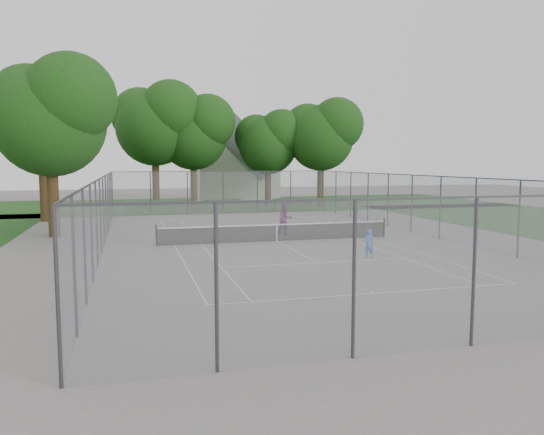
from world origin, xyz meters
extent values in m
plane|color=slate|center=(0.00, 0.00, 0.00)|extent=(120.00, 120.00, 0.00)
cube|color=#163F12|center=(0.00, 26.00, 0.00)|extent=(60.00, 20.00, 0.00)
cube|color=silver|center=(0.00, -11.88, 0.01)|extent=(10.97, 0.06, 0.01)
cube|color=silver|center=(0.00, 11.88, 0.01)|extent=(10.97, 0.06, 0.01)
cube|color=silver|center=(-5.49, 0.00, 0.01)|extent=(0.06, 23.77, 0.01)
cube|color=silver|center=(5.49, 0.00, 0.01)|extent=(0.06, 23.77, 0.01)
cube|color=silver|center=(-4.12, 0.00, 0.01)|extent=(0.06, 23.77, 0.01)
cube|color=silver|center=(4.12, 0.00, 0.01)|extent=(0.06, 23.77, 0.01)
cube|color=silver|center=(0.00, -6.40, 0.01)|extent=(8.23, 0.06, 0.01)
cube|color=silver|center=(0.00, 6.40, 0.01)|extent=(8.23, 0.06, 0.01)
cube|color=silver|center=(0.00, 0.00, 0.01)|extent=(0.06, 12.80, 0.01)
cube|color=silver|center=(0.00, -11.73, 0.01)|extent=(0.06, 0.30, 0.01)
cube|color=silver|center=(0.00, 11.73, 0.01)|extent=(0.06, 0.30, 0.01)
cylinder|color=black|center=(-6.39, 0.00, 0.55)|extent=(0.10, 0.10, 1.10)
cylinder|color=black|center=(6.39, 0.00, 0.55)|extent=(0.10, 0.10, 1.10)
cube|color=black|center=(0.00, 0.00, 0.45)|extent=(12.67, 0.01, 0.86)
cube|color=white|center=(0.00, 0.00, 0.91)|extent=(12.77, 0.03, 0.06)
cube|color=white|center=(0.00, 0.00, 0.44)|extent=(0.05, 0.02, 0.88)
cylinder|color=#38383D|center=(-9.00, -17.00, 1.75)|extent=(0.08, 0.08, 3.50)
cylinder|color=#38383D|center=(-9.00, 17.00, 1.75)|extent=(0.08, 0.08, 3.50)
cylinder|color=#38383D|center=(9.00, 17.00, 1.75)|extent=(0.08, 0.08, 3.50)
cube|color=slate|center=(0.00, -17.00, 1.75)|extent=(18.00, 0.02, 3.50)
cube|color=slate|center=(0.00, 17.00, 1.75)|extent=(18.00, 0.02, 3.50)
cube|color=slate|center=(-9.00, 0.00, 1.75)|extent=(0.02, 34.00, 3.50)
cube|color=slate|center=(9.00, 0.00, 1.75)|extent=(0.02, 34.00, 3.50)
cube|color=#38383D|center=(0.00, -17.00, 3.50)|extent=(18.00, 0.05, 0.05)
cube|color=#38383D|center=(0.00, 17.00, 3.50)|extent=(18.00, 0.05, 0.05)
cube|color=#38383D|center=(-9.00, 0.00, 3.50)|extent=(0.05, 34.00, 0.05)
cube|color=#38383D|center=(9.00, 0.00, 3.50)|extent=(0.05, 34.00, 0.05)
cylinder|color=#342513|center=(-5.27, 23.12, 2.49)|extent=(0.66, 0.66, 4.98)
sphere|color=#12340E|center=(-5.27, 23.12, 7.46)|extent=(7.08, 7.08, 7.08)
sphere|color=#12340E|center=(-3.85, 22.06, 8.87)|extent=(5.67, 5.67, 5.67)
sphere|color=#12340E|center=(-6.51, 24.01, 8.52)|extent=(5.31, 5.31, 5.31)
cylinder|color=#342513|center=(-1.77, 22.96, 2.24)|extent=(0.64, 0.64, 4.48)
sphere|color=#12340E|center=(-1.77, 22.96, 6.72)|extent=(6.38, 6.38, 6.38)
sphere|color=#12340E|center=(-0.49, 22.00, 7.99)|extent=(5.10, 5.10, 5.10)
sphere|color=#12340E|center=(-2.88, 23.76, 7.67)|extent=(4.78, 4.78, 4.78)
cylinder|color=#342513|center=(5.29, 22.17, 1.97)|extent=(0.62, 0.62, 3.94)
sphere|color=#12340E|center=(5.29, 22.17, 5.90)|extent=(5.61, 5.61, 5.61)
sphere|color=#12340E|center=(6.41, 21.33, 7.03)|extent=(4.49, 4.49, 4.49)
sphere|color=#12340E|center=(4.31, 22.87, 6.75)|extent=(4.20, 4.20, 4.20)
cylinder|color=#342513|center=(9.99, 20.32, 2.19)|extent=(0.63, 0.63, 4.38)
sphere|color=#12340E|center=(9.99, 20.32, 6.56)|extent=(6.23, 6.23, 6.23)
sphere|color=#12340E|center=(11.24, 19.39, 7.80)|extent=(4.98, 4.98, 4.98)
sphere|color=#12340E|center=(8.90, 21.10, 7.49)|extent=(4.67, 4.67, 4.67)
cylinder|color=#342513|center=(-13.63, 13.83, 2.25)|extent=(0.64, 0.64, 4.49)
sphere|color=#12340E|center=(-13.63, 13.83, 6.73)|extent=(6.39, 6.39, 6.39)
sphere|color=#12340E|center=(-12.35, 12.87, 8.01)|extent=(5.11, 5.11, 5.11)
sphere|color=#12340E|center=(-14.75, 14.62, 7.69)|extent=(4.79, 4.79, 4.79)
cylinder|color=#342513|center=(-11.89, 5.04, 2.19)|extent=(0.63, 0.63, 4.38)
sphere|color=#12340E|center=(-11.89, 5.04, 6.56)|extent=(6.23, 6.23, 6.23)
sphere|color=#12340E|center=(-10.64, 4.10, 7.81)|extent=(4.98, 4.98, 4.98)
sphere|color=#12340E|center=(-12.98, 5.82, 7.49)|extent=(4.67, 4.67, 4.67)
cube|color=#1D4D19|center=(-5.97, 18.47, 0.49)|extent=(3.92, 1.18, 0.98)
cube|color=#1D4D19|center=(0.26, 18.41, 0.50)|extent=(3.21, 0.92, 1.01)
cube|color=#1D4D19|center=(6.51, 18.15, 0.50)|extent=(3.35, 1.23, 1.00)
cube|color=beige|center=(3.84, 31.26, 3.28)|extent=(8.75, 6.57, 6.57)
cube|color=#56575C|center=(3.84, 31.26, 6.57)|extent=(8.67, 6.78, 8.67)
imported|color=blue|center=(2.66, -5.87, 0.65)|extent=(0.49, 0.34, 1.30)
imported|color=#6A2363|center=(1.14, 2.25, 0.94)|extent=(1.03, 0.87, 1.88)
camera|label=1|loc=(-7.64, -27.41, 4.29)|focal=35.00mm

